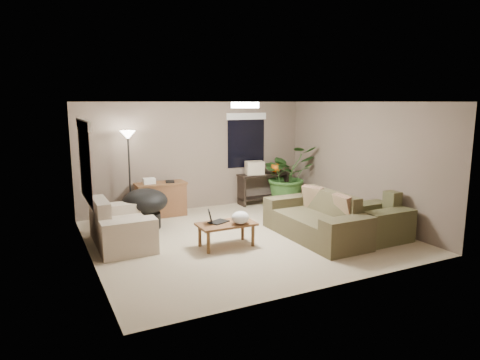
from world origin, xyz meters
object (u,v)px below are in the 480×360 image
coffee_table (226,226)px  papasan_chair (145,205)px  armchair (377,223)px  houseplant (287,181)px  main_sofa (316,222)px  console_table (263,186)px  cat_scratching_post (354,213)px  floor_lamp (128,146)px  loveseat (120,228)px  desk (161,199)px

coffee_table → papasan_chair: (-1.00, 1.72, 0.11)m
armchair → houseplant: houseplant is taller
houseplant → main_sofa: bearing=-110.9°
papasan_chair → console_table: bearing=14.5°
papasan_chair → cat_scratching_post: 4.31m
floor_lamp → houseplant: floor_lamp is taller
floor_lamp → cat_scratching_post: size_ratio=3.82×
houseplant → cat_scratching_post: bearing=-80.4°
loveseat → papasan_chair: 1.05m
armchair → console_table: bearing=98.7°
coffee_table → desk: size_ratio=0.91×
main_sofa → desk: bearing=128.0°
desk → floor_lamp: (-0.67, -0.04, 1.22)m
main_sofa → houseplant: houseplant is taller
papasan_chair → houseplant: bearing=7.6°
armchair → papasan_chair: armchair is taller
main_sofa → coffee_table: bearing=170.4°
desk → console_table: (2.62, 0.06, 0.06)m
console_table → houseplant: 0.61m
cat_scratching_post → console_table: bearing=109.3°
loveseat → cat_scratching_post: size_ratio=3.20×
desk → main_sofa: bearing=-52.0°
console_table → papasan_chair: papasan_chair is taller
loveseat → console_table: size_ratio=1.23×
coffee_table → console_table: bearing=49.5°
console_table → cat_scratching_post: size_ratio=2.60×
main_sofa → cat_scratching_post: main_sofa is taller
loveseat → armchair: same height
armchair → coffee_table: bearing=162.9°
armchair → coffee_table: 2.81m
console_table → floor_lamp: 3.49m
armchair → console_table: (-0.52, 3.37, 0.14)m
main_sofa → console_table: (0.46, 2.83, 0.14)m
coffee_table → papasan_chair: size_ratio=0.91×
floor_lamp → cat_scratching_post: bearing=-29.0°
loveseat → houseplant: bearing=16.7°
armchair → houseplant: 3.05m
coffee_table → cat_scratching_post: (3.01, 0.15, -0.14)m
coffee_table → houseplant: (2.66, 2.21, 0.21)m
coffee_table → cat_scratching_post: 3.02m
main_sofa → desk: size_ratio=2.00×
loveseat → houseplant: houseplant is taller
main_sofa → cat_scratching_post: (1.30, 0.44, -0.08)m
loveseat → desk: size_ratio=1.45×
main_sofa → papasan_chair: size_ratio=2.00×
main_sofa → floor_lamp: bearing=136.1°
loveseat → cat_scratching_post: 4.72m
desk → console_table: size_ratio=0.85×
armchair → desk: armchair is taller
floor_lamp → main_sofa: bearing=-43.9°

